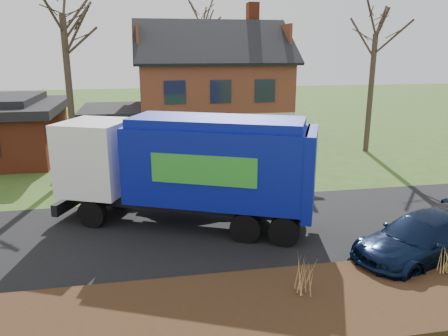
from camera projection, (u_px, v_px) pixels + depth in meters
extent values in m
plane|color=#33501A|center=(217.00, 231.00, 15.75)|extent=(120.00, 120.00, 0.00)
cube|color=black|center=(217.00, 231.00, 15.74)|extent=(80.00, 7.00, 0.02)
cube|color=black|center=(254.00, 311.00, 10.68)|extent=(80.00, 3.50, 0.30)
cube|color=beige|center=(211.00, 126.00, 29.01)|extent=(9.00, 7.50, 2.70)
cube|color=#5E2D1B|center=(210.00, 85.00, 28.29)|extent=(9.00, 7.50, 2.80)
cube|color=maroon|center=(253.00, 15.00, 28.62)|extent=(0.70, 0.90, 1.60)
cube|color=beige|center=(115.00, 132.00, 27.44)|extent=(3.50, 5.50, 2.60)
cube|color=black|center=(113.00, 109.00, 27.07)|extent=(3.90, 5.90, 0.24)
cylinder|color=black|center=(92.00, 214.00, 15.97)|extent=(1.09, 0.74, 1.04)
cylinder|color=black|center=(118.00, 195.00, 17.95)|extent=(1.09, 0.74, 1.04)
cylinder|color=black|center=(246.00, 228.00, 14.72)|extent=(1.09, 0.74, 1.04)
cylinder|color=black|center=(255.00, 206.00, 16.69)|extent=(1.09, 0.74, 1.04)
cylinder|color=black|center=(284.00, 231.00, 14.43)|extent=(1.09, 0.74, 1.04)
cylinder|color=black|center=(290.00, 209.00, 16.41)|extent=(1.09, 0.74, 1.04)
cube|color=black|center=(192.00, 203.00, 16.10)|extent=(8.36, 4.58, 0.35)
cube|color=white|center=(97.00, 157.00, 16.52)|extent=(3.12, 3.22, 2.70)
cube|color=black|center=(70.00, 151.00, 16.72)|extent=(0.96, 2.05, 0.90)
cube|color=black|center=(73.00, 200.00, 17.27)|extent=(1.24, 2.39, 0.45)
cube|color=navy|center=(217.00, 164.00, 15.48)|extent=(6.78, 4.84, 2.70)
cube|color=navy|center=(217.00, 122.00, 15.09)|extent=(6.38, 4.44, 0.30)
cube|color=navy|center=(310.00, 172.00, 14.80)|extent=(1.35, 2.48, 2.90)
cube|color=green|center=(203.00, 170.00, 14.30)|extent=(3.31, 1.49, 1.00)
cube|color=green|center=(221.00, 153.00, 16.68)|extent=(3.31, 1.49, 1.00)
imported|color=#A3A4AA|center=(201.00, 183.00, 18.69)|extent=(5.00, 3.28, 1.56)
imported|color=black|center=(421.00, 239.00, 13.37)|extent=(5.32, 3.57, 1.43)
cylinder|color=#3A2E23|center=(70.00, 97.00, 22.07)|extent=(0.33, 0.33, 7.99)
cylinder|color=#403226|center=(370.00, 94.00, 27.06)|extent=(0.33, 0.33, 7.21)
cylinder|color=#3D3225|center=(203.00, 78.00, 35.33)|extent=(0.31, 0.31, 8.04)
cone|color=#AF814D|center=(304.00, 274.00, 11.05)|extent=(0.04, 0.04, 1.06)
cone|color=#AF814D|center=(298.00, 275.00, 11.02)|extent=(0.04, 0.04, 1.06)
cone|color=#AF814D|center=(310.00, 274.00, 11.08)|extent=(0.04, 0.04, 1.06)
cone|color=#AF814D|center=(302.00, 272.00, 11.18)|extent=(0.04, 0.04, 1.06)
cone|color=#AF814D|center=(306.00, 277.00, 10.92)|extent=(0.04, 0.04, 1.06)
cone|color=tan|center=(447.00, 257.00, 12.07)|extent=(0.04, 0.04, 0.95)
cone|color=tan|center=(442.00, 258.00, 12.04)|extent=(0.04, 0.04, 0.95)
cone|color=tan|center=(444.00, 255.00, 12.20)|extent=(0.04, 0.04, 0.95)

